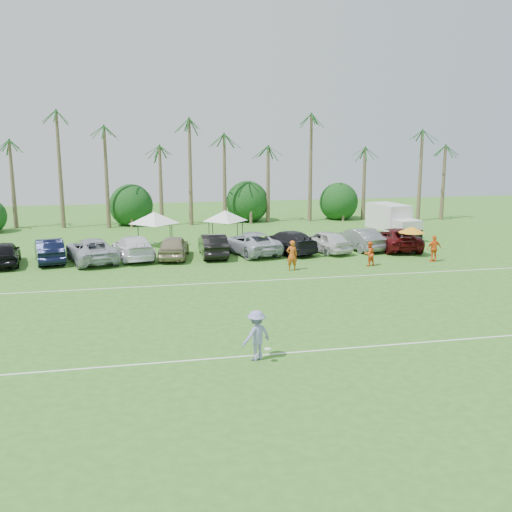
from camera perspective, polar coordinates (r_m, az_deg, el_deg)
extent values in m
plane|color=#367121|center=(21.48, 3.81, -11.60)|extent=(120.00, 120.00, 0.00)
cube|color=white|center=(23.26, 2.47, -9.70)|extent=(80.00, 0.10, 0.01)
cube|color=white|center=(34.49, -2.45, -2.63)|extent=(80.00, 0.10, 0.01)
cone|color=brown|center=(58.31, -23.43, 6.71)|extent=(0.44, 0.44, 9.00)
cone|color=brown|center=(57.49, -18.55, 7.50)|extent=(0.44, 0.44, 10.00)
cone|color=brown|center=(57.14, -14.56, 8.21)|extent=(0.44, 0.44, 11.00)
cone|color=brown|center=(57.20, -10.45, 6.88)|extent=(0.44, 0.44, 8.00)
cone|color=brown|center=(57.40, -6.45, 7.51)|extent=(0.44, 0.44, 9.00)
cone|color=brown|center=(57.88, -2.47, 8.10)|extent=(0.44, 0.44, 10.00)
cone|color=brown|center=(58.63, 1.43, 8.64)|extent=(0.44, 0.44, 11.00)
cone|color=brown|center=(60.07, 6.10, 7.21)|extent=(0.44, 0.44, 8.00)
cone|color=brown|center=(61.75, 10.57, 7.67)|extent=(0.44, 0.44, 9.00)
cone|color=brown|center=(63.78, 14.79, 8.05)|extent=(0.44, 0.44, 10.00)
cone|color=brown|center=(65.64, 17.98, 8.40)|extent=(0.44, 0.44, 11.00)
cylinder|color=brown|center=(58.52, -12.32, 3.65)|extent=(0.30, 0.30, 1.40)
sphere|color=#103914|center=(58.39, -12.37, 4.72)|extent=(4.00, 4.00, 4.00)
cylinder|color=brown|center=(59.62, -0.69, 4.06)|extent=(0.30, 0.30, 1.40)
sphere|color=#103914|center=(59.49, -0.70, 5.11)|extent=(4.00, 4.00, 4.00)
cylinder|color=brown|center=(62.31, 8.39, 4.26)|extent=(0.30, 0.30, 1.40)
sphere|color=#103914|center=(62.18, 8.42, 5.26)|extent=(4.00, 4.00, 4.00)
imported|color=#CD5416|center=(37.47, 3.62, 0.06)|extent=(0.75, 0.51, 2.00)
imported|color=#FF571C|center=(39.53, 11.25, 0.22)|extent=(0.98, 0.86, 1.68)
imported|color=orange|center=(42.04, 17.38, 0.72)|extent=(1.14, 0.55, 1.88)
cube|color=silver|center=(51.77, 13.10, 3.87)|extent=(2.80, 4.36, 2.22)
cube|color=silver|center=(49.58, 14.85, 2.43)|extent=(2.25, 1.88, 1.86)
cube|color=black|center=(49.08, 15.28, 2.00)|extent=(2.06, 0.57, 0.89)
cube|color=#E5590C|center=(52.44, 14.10, 3.48)|extent=(0.23, 1.40, 0.80)
cylinder|color=black|center=(49.30, 13.86, 1.80)|extent=(0.38, 0.83, 0.80)
cylinder|color=black|center=(50.31, 15.53, 1.90)|extent=(0.38, 0.83, 0.80)
cylinder|color=black|center=(52.37, 11.58, 2.45)|extent=(0.38, 0.83, 0.80)
cylinder|color=black|center=(53.33, 13.20, 2.54)|extent=(0.38, 0.83, 0.80)
cylinder|color=black|center=(45.36, -11.68, 1.76)|extent=(0.06, 0.06, 1.87)
cylinder|color=black|center=(45.43, -8.39, 1.89)|extent=(0.06, 0.06, 1.87)
cylinder|color=black|center=(47.93, -11.70, 2.27)|extent=(0.06, 0.06, 1.87)
cylinder|color=black|center=(48.00, -8.59, 2.40)|extent=(0.06, 0.06, 1.87)
pyramid|color=white|center=(46.40, -10.17, 4.37)|extent=(4.04, 4.04, 0.93)
cylinder|color=black|center=(46.68, -4.35, 2.19)|extent=(0.06, 0.06, 1.78)
cylinder|color=black|center=(47.06, -1.36, 2.29)|extent=(0.06, 0.06, 1.78)
cylinder|color=black|center=(49.11, -4.73, 2.64)|extent=(0.06, 0.06, 1.78)
cylinder|color=black|center=(49.47, -1.88, 2.74)|extent=(0.06, 0.06, 1.78)
pyramid|color=white|center=(47.82, -3.11, 4.58)|extent=(3.85, 3.85, 0.89)
cylinder|color=black|center=(43.54, 15.25, 1.27)|extent=(0.05, 0.05, 1.99)
cone|color=orange|center=(43.38, 15.32, 2.56)|extent=(1.99, 1.99, 0.45)
imported|color=#8888C1|center=(22.32, 0.04, -7.92)|extent=(1.48, 1.25, 1.99)
cylinder|color=white|center=(22.19, 1.16, -9.27)|extent=(0.27, 0.27, 0.03)
imported|color=black|center=(42.54, -23.90, 0.24)|extent=(2.66, 5.17, 1.68)
imported|color=black|center=(42.53, -19.97, 0.54)|extent=(2.80, 5.37, 1.68)
imported|color=#ADB0BC|center=(41.71, -16.15, 0.58)|extent=(4.29, 6.58, 1.68)
imported|color=white|center=(42.07, -12.19, 0.86)|extent=(3.48, 6.16, 1.68)
imported|color=gray|center=(41.69, -8.23, 0.91)|extent=(2.74, 5.19, 1.68)
imported|color=black|center=(42.08, -4.33, 1.09)|extent=(1.87, 5.14, 1.68)
imported|color=#B3B6C4|center=(42.91, -0.58, 1.33)|extent=(4.29, 6.58, 1.68)
imported|color=black|center=(43.51, 3.15, 1.45)|extent=(4.09, 6.25, 1.68)
imported|color=silver|center=(43.94, 6.92, 1.49)|extent=(3.44, 5.32, 1.68)
imported|color=gray|center=(45.35, 10.19, 1.70)|extent=(2.79, 5.37, 1.68)
imported|color=#500C0F|center=(46.08, 13.73, 1.70)|extent=(3.46, 6.34, 1.68)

